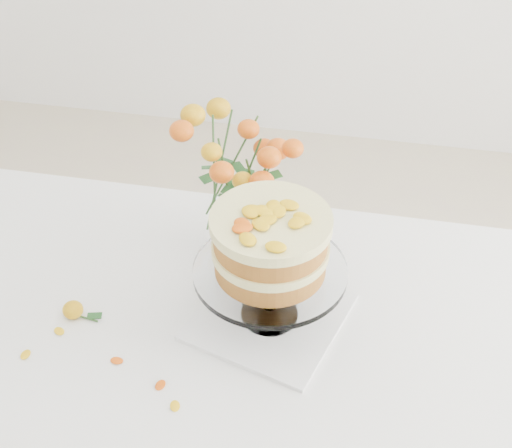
{
  "coord_description": "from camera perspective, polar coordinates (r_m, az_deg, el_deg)",
  "views": [
    {
      "loc": [
        0.32,
        -0.93,
        1.84
      ],
      "look_at": [
        0.1,
        0.17,
        0.92
      ],
      "focal_mm": 50.0,
      "sensor_mm": 36.0,
      "label": 1
    }
  ],
  "objects": [
    {
      "name": "stray_petal_e",
      "position": [
        1.48,
        -17.96,
        -9.92
      ],
      "size": [
        0.03,
        0.02,
        0.0
      ],
      "primitive_type": "ellipsoid",
      "color": "#EEB40F",
      "rests_on": "table"
    },
    {
      "name": "loose_rose_near",
      "position": [
        1.52,
        -14.43,
        -6.67
      ],
      "size": [
        0.08,
        0.04,
        0.04
      ],
      "rotation": [
        0.0,
        0.0,
        -0.15
      ],
      "color": "gold",
      "rests_on": "table"
    },
    {
      "name": "stray_petal_d",
      "position": [
        1.51,
        -15.47,
        -8.27
      ],
      "size": [
        0.03,
        0.02,
        0.0
      ],
      "primitive_type": "ellipsoid",
      "color": "#EEB40F",
      "rests_on": "table"
    },
    {
      "name": "cake_stand",
      "position": [
        1.35,
        1.16,
        -2.02
      ],
      "size": [
        0.3,
        0.3,
        0.27
      ],
      "rotation": [
        0.0,
        0.0,
        -0.13
      ],
      "color": "white",
      "rests_on": "napkin"
    },
    {
      "name": "stray_petal_c",
      "position": [
        1.35,
        -6.5,
        -14.28
      ],
      "size": [
        0.03,
        0.02,
        0.0
      ],
      "primitive_type": "ellipsoid",
      "color": "#EEB40F",
      "rests_on": "table"
    },
    {
      "name": "rose_vase",
      "position": [
        1.51,
        -1.04,
        4.27
      ],
      "size": [
        0.28,
        0.28,
        0.37
      ],
      "rotation": [
        0.0,
        0.0,
        0.2
      ],
      "color": "white",
      "rests_on": "table"
    },
    {
      "name": "napkin",
      "position": [
        1.48,
        1.07,
        -7.42
      ],
      "size": [
        0.35,
        0.35,
        0.01
      ],
      "primitive_type": "cube",
      "rotation": [
        0.0,
        0.0,
        -0.29
      ],
      "color": "white",
      "rests_on": "table"
    },
    {
      "name": "stray_petal_a",
      "position": [
        1.43,
        -11.08,
        -10.69
      ],
      "size": [
        0.03,
        0.02,
        0.0
      ],
      "primitive_type": "ellipsoid",
      "color": "#EEB40F",
      "rests_on": "table"
    },
    {
      "name": "table",
      "position": [
        1.52,
        -5.09,
        -10.68
      ],
      "size": [
        1.43,
        0.93,
        0.76
      ],
      "color": "tan",
      "rests_on": "ground"
    },
    {
      "name": "stray_petal_b",
      "position": [
        1.38,
        -7.66,
        -12.67
      ],
      "size": [
        0.03,
        0.02,
        0.0
      ],
      "primitive_type": "ellipsoid",
      "color": "#EEB40F",
      "rests_on": "table"
    }
  ]
}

